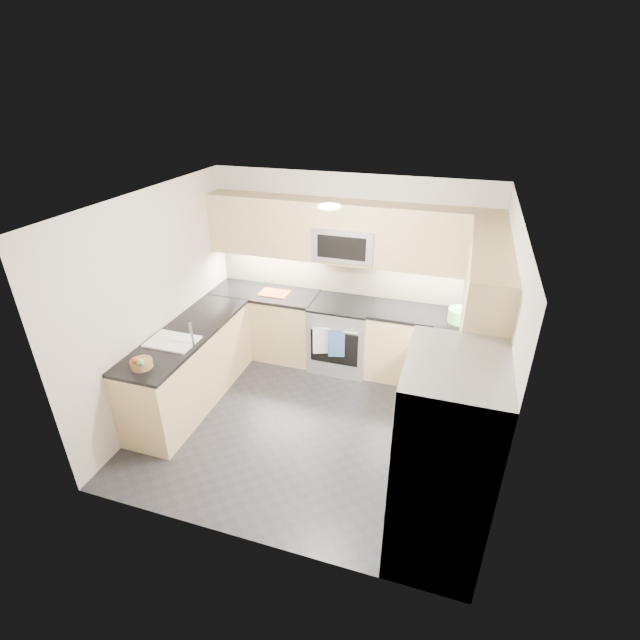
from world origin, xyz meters
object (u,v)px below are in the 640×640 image
(cutting_board, at_px, (274,293))
(refrigerator, at_px, (442,463))
(utensil_bowl, at_px, (460,315))
(fruit_basket, at_px, (141,364))
(gas_range, at_px, (341,336))
(microwave, at_px, (346,243))

(cutting_board, bearing_deg, refrigerator, -45.57)
(utensil_bowl, bearing_deg, fruit_basket, -146.46)
(fruit_basket, bearing_deg, refrigerator, -7.37)
(gas_range, relative_size, cutting_board, 2.37)
(gas_range, height_order, microwave, microwave)
(gas_range, distance_m, cutting_board, 1.06)
(fruit_basket, bearing_deg, microwave, 55.19)
(cutting_board, bearing_deg, fruit_basket, -105.60)
(utensil_bowl, distance_m, cutting_board, 2.40)
(utensil_bowl, distance_m, fruit_basket, 3.56)
(cutting_board, bearing_deg, utensil_bowl, -2.01)
(refrigerator, bearing_deg, utensil_bowl, 89.79)
(cutting_board, bearing_deg, gas_range, -0.44)
(microwave, xyz_separation_m, fruit_basket, (-1.51, -2.17, -0.72))
(gas_range, distance_m, microwave, 1.25)
(refrigerator, height_order, utensil_bowl, refrigerator)
(utensil_bowl, height_order, cutting_board, utensil_bowl)
(gas_range, bearing_deg, microwave, 90.00)
(microwave, bearing_deg, fruit_basket, -124.81)
(refrigerator, bearing_deg, cutting_board, 134.43)
(utensil_bowl, relative_size, cutting_board, 0.72)
(utensil_bowl, height_order, fruit_basket, utensil_bowl)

